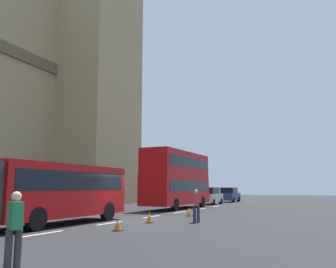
# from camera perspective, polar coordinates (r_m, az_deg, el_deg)

# --- Properties ---
(ground_plane) EXTENTS (160.00, 160.00, 0.00)m
(ground_plane) POSITION_cam_1_polar(r_m,az_deg,el_deg) (20.04, -6.77, -13.71)
(ground_plane) COLOR #262628
(lane_centre_marking) EXTENTS (34.40, 0.16, 0.01)m
(lane_centre_marking) POSITION_cam_1_polar(r_m,az_deg,el_deg) (20.66, -5.69, -13.56)
(lane_centre_marking) COLOR silver
(lane_centre_marking) RESTS_ON ground_plane
(double_decker_bus) EXTENTS (9.92, 2.54, 4.90)m
(double_decker_bus) POSITION_cam_1_polar(r_m,az_deg,el_deg) (31.47, 1.56, -7.00)
(double_decker_bus) COLOR #B20F0F
(double_decker_bus) RESTS_ON ground_plane
(sedan_lead) EXTENTS (4.40, 1.86, 1.85)m
(sedan_lead) POSITION_cam_1_polar(r_m,az_deg,el_deg) (39.98, 6.75, -9.88)
(sedan_lead) COLOR #B7B7BC
(sedan_lead) RESTS_ON ground_plane
(sedan_trailing) EXTENTS (4.40, 1.86, 1.85)m
(sedan_trailing) POSITION_cam_1_polar(r_m,az_deg,el_deg) (47.13, 9.90, -9.63)
(sedan_trailing) COLOR navy
(sedan_trailing) RESTS_ON ground_plane
(traffic_cone_west) EXTENTS (0.36, 0.36, 0.58)m
(traffic_cone_west) POSITION_cam_1_polar(r_m,az_deg,el_deg) (15.39, -8.09, -14.15)
(traffic_cone_west) COLOR black
(traffic_cone_west) RESTS_ON ground_plane
(traffic_cone_middle) EXTENTS (0.36, 0.36, 0.58)m
(traffic_cone_middle) POSITION_cam_1_polar(r_m,az_deg,el_deg) (18.65, -3.02, -13.26)
(traffic_cone_middle) COLOR black
(traffic_cone_middle) RESTS_ON ground_plane
(traffic_cone_east) EXTENTS (0.36, 0.36, 0.58)m
(traffic_cone_east) POSITION_cam_1_polar(r_m,az_deg,el_deg) (23.10, 3.45, -12.38)
(traffic_cone_east) COLOR black
(traffic_cone_east) RESTS_ON ground_plane
(pedestrian_near_cones) EXTENTS (0.39, 0.46, 1.69)m
(pedestrian_near_cones) POSITION_cam_1_polar(r_m,az_deg,el_deg) (8.76, -23.48, -13.57)
(pedestrian_near_cones) COLOR #333333
(pedestrian_near_cones) RESTS_ON ground_plane
(pedestrian_by_kerb) EXTENTS (0.46, 0.36, 1.69)m
(pedestrian_by_kerb) POSITION_cam_1_polar(r_m,az_deg,el_deg) (19.01, 4.57, -11.26)
(pedestrian_by_kerb) COLOR #262D4C
(pedestrian_by_kerb) RESTS_ON ground_plane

